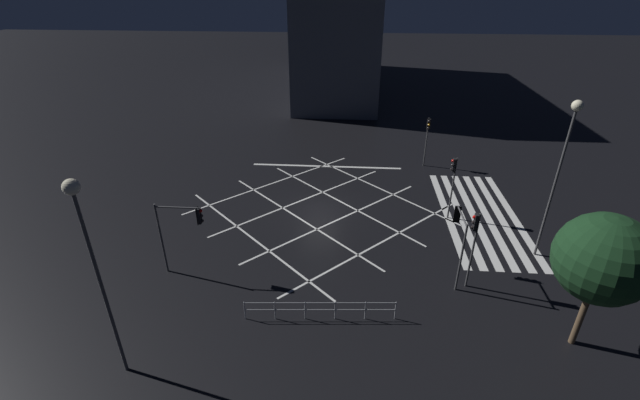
{
  "coord_description": "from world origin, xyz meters",
  "views": [
    {
      "loc": [
        -26.51,
        -1.99,
        15.0
      ],
      "look_at": [
        0.0,
        0.0,
        0.75
      ],
      "focal_mm": 24.0,
      "sensor_mm": 36.0,
      "label": 1
    }
  ],
  "objects_px": {
    "traffic_light_median_south": "(453,176)",
    "traffic_light_nw_cross": "(182,224)",
    "traffic_light_sw_main": "(459,230)",
    "street_lamp_east": "(565,147)",
    "traffic_light_sw_cross": "(474,236)",
    "street_lamp_west": "(87,239)",
    "traffic_light_se_main": "(428,132)",
    "street_tree_near": "(603,259)"
  },
  "relations": [
    {
      "from": "traffic_light_sw_main",
      "to": "street_lamp_east",
      "type": "height_order",
      "value": "street_lamp_east"
    },
    {
      "from": "street_lamp_east",
      "to": "traffic_light_se_main",
      "type": "bearing_deg",
      "value": 20.5
    },
    {
      "from": "traffic_light_sw_cross",
      "to": "traffic_light_sw_main",
      "type": "distance_m",
      "value": 1.01
    },
    {
      "from": "traffic_light_sw_main",
      "to": "street_lamp_west",
      "type": "height_order",
      "value": "street_lamp_west"
    },
    {
      "from": "traffic_light_se_main",
      "to": "street_lamp_east",
      "type": "bearing_deg",
      "value": 20.5
    },
    {
      "from": "traffic_light_nw_cross",
      "to": "traffic_light_sw_main",
      "type": "bearing_deg",
      "value": 3.05
    },
    {
      "from": "traffic_light_nw_cross",
      "to": "street_lamp_west",
      "type": "xyz_separation_m",
      "value": [
        -6.74,
        0.4,
        3.45
      ]
    },
    {
      "from": "street_lamp_west",
      "to": "street_tree_near",
      "type": "bearing_deg",
      "value": -81.32
    },
    {
      "from": "traffic_light_se_main",
      "to": "street_lamp_west",
      "type": "distance_m",
      "value": 27.94
    },
    {
      "from": "traffic_light_median_south",
      "to": "traffic_light_nw_cross",
      "type": "relative_size",
      "value": 1.03
    },
    {
      "from": "traffic_light_sw_cross",
      "to": "traffic_light_nw_cross",
      "type": "bearing_deg",
      "value": -0.21
    },
    {
      "from": "traffic_light_sw_cross",
      "to": "street_tree_near",
      "type": "height_order",
      "value": "street_tree_near"
    },
    {
      "from": "traffic_light_sw_main",
      "to": "street_tree_near",
      "type": "distance_m",
      "value": 6.65
    },
    {
      "from": "traffic_light_sw_cross",
      "to": "traffic_light_sw_main",
      "type": "height_order",
      "value": "traffic_light_sw_cross"
    },
    {
      "from": "traffic_light_nw_cross",
      "to": "street_lamp_east",
      "type": "bearing_deg",
      "value": 9.12
    },
    {
      "from": "traffic_light_nw_cross",
      "to": "street_lamp_east",
      "type": "height_order",
      "value": "street_lamp_east"
    },
    {
      "from": "street_lamp_east",
      "to": "street_tree_near",
      "type": "bearing_deg",
      "value": 173.05
    },
    {
      "from": "traffic_light_sw_cross",
      "to": "street_tree_near",
      "type": "bearing_deg",
      "value": 137.48
    },
    {
      "from": "traffic_light_sw_cross",
      "to": "traffic_light_median_south",
      "type": "bearing_deg",
      "value": -93.07
    },
    {
      "from": "traffic_light_se_main",
      "to": "traffic_light_median_south",
      "type": "relative_size",
      "value": 0.97
    },
    {
      "from": "street_lamp_west",
      "to": "traffic_light_sw_main",
      "type": "bearing_deg",
      "value": -63.44
    },
    {
      "from": "traffic_light_sw_cross",
      "to": "street_lamp_east",
      "type": "height_order",
      "value": "street_lamp_east"
    },
    {
      "from": "street_lamp_east",
      "to": "street_lamp_west",
      "type": "distance_m",
      "value": 22.76
    },
    {
      "from": "traffic_light_median_south",
      "to": "traffic_light_nw_cross",
      "type": "height_order",
      "value": "traffic_light_median_south"
    },
    {
      "from": "traffic_light_sw_main",
      "to": "traffic_light_nw_cross",
      "type": "bearing_deg",
      "value": 93.05
    },
    {
      "from": "traffic_light_se_main",
      "to": "traffic_light_nw_cross",
      "type": "distance_m",
      "value": 22.19
    },
    {
      "from": "traffic_light_se_main",
      "to": "traffic_light_median_south",
      "type": "xyz_separation_m",
      "value": [
        -8.9,
        -0.34,
        0.1
      ]
    },
    {
      "from": "traffic_light_se_main",
      "to": "traffic_light_sw_cross",
      "type": "relative_size",
      "value": 0.95
    },
    {
      "from": "traffic_light_sw_main",
      "to": "street_lamp_east",
      "type": "xyz_separation_m",
      "value": [
        2.44,
        -5.41,
        3.88
      ]
    },
    {
      "from": "traffic_light_nw_cross",
      "to": "street_lamp_east",
      "type": "xyz_separation_m",
      "value": [
        3.22,
        -20.07,
        3.68
      ]
    },
    {
      "from": "traffic_light_se_main",
      "to": "traffic_light_nw_cross",
      "type": "xyz_separation_m",
      "value": [
        -16.13,
        15.24,
        0.13
      ]
    },
    {
      "from": "traffic_light_se_main",
      "to": "traffic_light_median_south",
      "type": "bearing_deg",
      "value": 2.19
    },
    {
      "from": "traffic_light_median_south",
      "to": "street_lamp_west",
      "type": "bearing_deg",
      "value": 41.19
    },
    {
      "from": "traffic_light_median_south",
      "to": "traffic_light_nw_cross",
      "type": "bearing_deg",
      "value": 24.91
    },
    {
      "from": "traffic_light_median_south",
      "to": "traffic_light_sw_main",
      "type": "bearing_deg",
      "value": 81.87
    },
    {
      "from": "traffic_light_sw_cross",
      "to": "traffic_light_sw_main",
      "type": "xyz_separation_m",
      "value": [
        0.84,
        0.53,
        -0.22
      ]
    },
    {
      "from": "traffic_light_median_south",
      "to": "traffic_light_se_main",
      "type": "bearing_deg",
      "value": -87.81
    },
    {
      "from": "traffic_light_se_main",
      "to": "traffic_light_sw_main",
      "type": "xyz_separation_m",
      "value": [
        -15.35,
        0.58,
        -0.07
      ]
    },
    {
      "from": "traffic_light_sw_main",
      "to": "street_lamp_east",
      "type": "bearing_deg",
      "value": -65.72
    },
    {
      "from": "traffic_light_median_south",
      "to": "traffic_light_sw_cross",
      "type": "bearing_deg",
      "value": 86.93
    },
    {
      "from": "traffic_light_sw_main",
      "to": "street_lamp_east",
      "type": "distance_m",
      "value": 7.09
    },
    {
      "from": "street_lamp_east",
      "to": "street_tree_near",
      "type": "height_order",
      "value": "street_lamp_east"
    }
  ]
}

